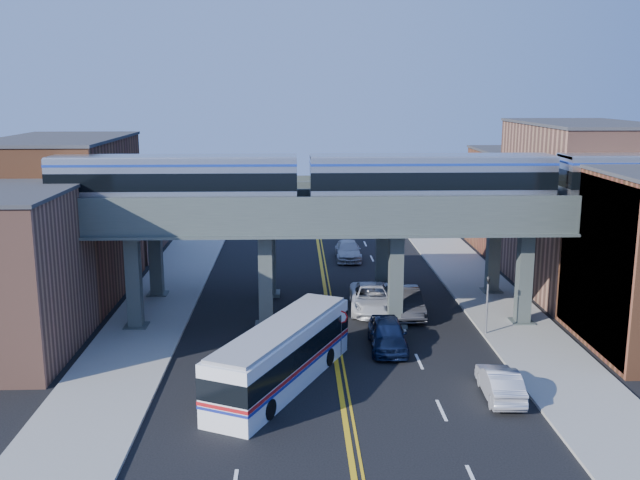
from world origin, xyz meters
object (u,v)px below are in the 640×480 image
object	(u,v)px
transit_train	(431,179)
car_lane_b	(406,302)
transit_bus	(282,356)
traffic_signal	(487,299)
car_lane_a	(387,334)
stop_sign	(341,326)
car_lane_d	(348,251)
car_parked_curb	(500,383)
car_lane_c	(372,298)

from	to	relation	value
transit_train	car_lane_b	world-z (taller)	transit_train
transit_train	transit_bus	bearing A→B (deg)	-135.15
traffic_signal	transit_bus	world-z (taller)	traffic_signal
car_lane_a	transit_train	bearing A→B (deg)	54.90
transit_train	stop_sign	xyz separation A→B (m)	(-5.67, -5.00, -7.42)
transit_train	stop_sign	distance (m)	10.59
car_lane_d	car_parked_curb	bearing A→B (deg)	-79.02
stop_sign	car_lane_d	size ratio (longest dim) A/B	0.50
traffic_signal	car_lane_a	xyz separation A→B (m)	(-6.18, -1.95, -1.44)
stop_sign	transit_bus	xyz separation A→B (m)	(-3.17, -3.80, -0.23)
transit_bus	car_parked_curb	xyz separation A→B (m)	(10.44, -1.87, -0.79)
stop_sign	car_lane_d	bearing A→B (deg)	84.74
car_lane_d	stop_sign	bearing A→B (deg)	-94.55
stop_sign	car_lane_d	xyz separation A→B (m)	(2.10, 22.84, -0.99)
transit_bus	car_lane_c	distance (m)	13.31
transit_train	traffic_signal	distance (m)	7.85
car_lane_c	car_lane_b	bearing A→B (deg)	-23.61
traffic_signal	car_lane_b	world-z (taller)	traffic_signal
car_lane_b	transit_bus	bearing A→B (deg)	-126.87
car_lane_b	car_lane_c	bearing A→B (deg)	152.60
stop_sign	car_lane_b	bearing A→B (deg)	56.69
traffic_signal	transit_bus	xyz separation A→B (m)	(-12.07, -6.80, -0.77)
transit_bus	car_lane_c	size ratio (longest dim) A/B	1.88
car_lane_b	car_lane_c	size ratio (longest dim) A/B	0.87
car_lane_a	car_parked_curb	size ratio (longest dim) A/B	1.14
traffic_signal	car_lane_a	world-z (taller)	traffic_signal
transit_bus	car_lane_d	size ratio (longest dim) A/B	2.19
car_lane_c	traffic_signal	bearing A→B (deg)	-36.76
transit_bus	car_lane_b	world-z (taller)	transit_bus
stop_sign	car_lane_b	xyz separation A→B (m)	(4.70, 7.14, -0.88)
transit_train	stop_sign	world-z (taller)	transit_train
stop_sign	car_parked_curb	size ratio (longest dim) A/B	0.59
stop_sign	transit_train	bearing A→B (deg)	41.40
traffic_signal	car_lane_a	bearing A→B (deg)	-162.49
transit_bus	traffic_signal	bearing A→B (deg)	-35.20
car_lane_b	car_parked_curb	world-z (taller)	car_lane_b
transit_bus	car_lane_b	distance (m)	13.49
car_lane_c	stop_sign	bearing A→B (deg)	-104.90
traffic_signal	car_lane_d	bearing A→B (deg)	108.91
car_lane_b	car_parked_curb	size ratio (longest dim) A/B	1.20
transit_train	car_lane_c	distance (m)	9.43
transit_bus	car_lane_c	world-z (taller)	transit_bus
car_lane_c	car_parked_curb	world-z (taller)	car_lane_c
car_lane_b	car_lane_d	distance (m)	15.91
stop_sign	car_lane_b	size ratio (longest dim) A/B	0.49
transit_train	car_lane_d	distance (m)	20.05
transit_train	car_lane_d	xyz separation A→B (m)	(-3.57, 17.84, -8.41)
traffic_signal	car_lane_c	distance (m)	8.30
car_lane_a	car_lane_b	world-z (taller)	car_lane_b
car_lane_c	transit_train	bearing A→B (deg)	-43.27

